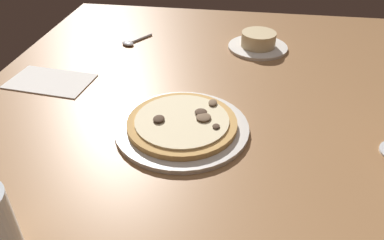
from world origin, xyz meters
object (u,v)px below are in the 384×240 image
pizza_main (182,125)px  spoon (131,42)px  paper_menu (50,81)px  ramekin_on_saucer (258,42)px

pizza_main → spoon: (-40.47, -22.39, -0.70)cm
pizza_main → paper_menu: pizza_main is taller
ramekin_on_saucer → paper_menu: (27.81, -50.21, -1.76)cm
paper_menu → spoon: (-25.71, 13.24, 0.31)cm
paper_menu → spoon: 28.92cm
ramekin_on_saucer → spoon: bearing=-86.7°
pizza_main → paper_menu: bearing=-112.5°
paper_menu → ramekin_on_saucer: bearing=124.9°
paper_menu → spoon: size_ratio=1.91×
pizza_main → spoon: 46.26cm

